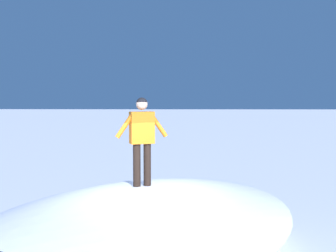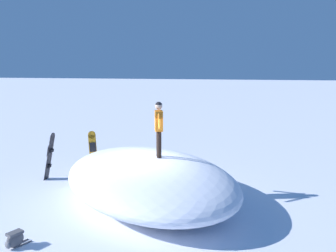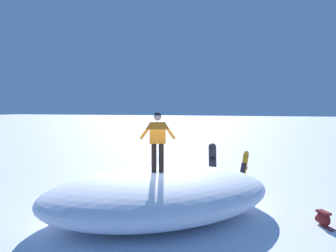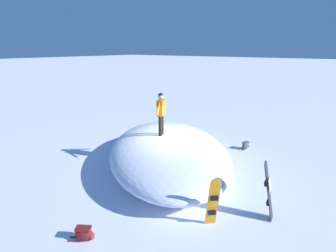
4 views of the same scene
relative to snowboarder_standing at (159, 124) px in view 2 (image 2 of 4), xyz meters
The scene contains 7 objects.
ground 2.32m from the snowboarder_standing, 19.79° to the left, with size 240.00×240.00×0.00m, color white.
snow_mound 1.66m from the snowboarder_standing, ahead, with size 6.72×4.51×1.32m, color white.
snowboarder_standing is the anchor object (origin of this frame).
snowboard_primary_upright 4.54m from the snowboarder_standing, 10.00° to the right, with size 0.42×0.33×1.71m.
snowboard_secondary_upright 4.09m from the snowboarder_standing, 31.96° to the right, with size 0.43×0.43×1.57m.
backpack_near 4.82m from the snowboarder_standing, 78.07° to the right, with size 0.64×0.49×0.40m.
backpack_far 4.72m from the snowboarder_standing, 57.98° to the left, with size 0.38×0.60×0.36m.
Camera 2 is at (-3.27, 9.37, 3.89)m, focal length 36.81 mm.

